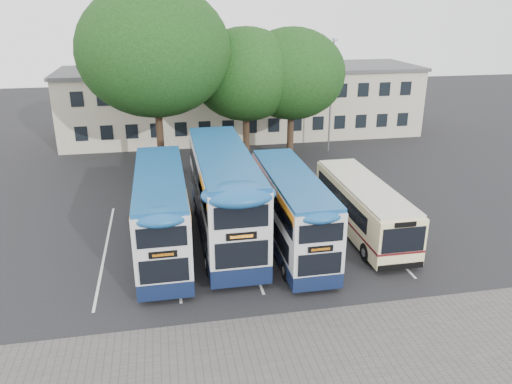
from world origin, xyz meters
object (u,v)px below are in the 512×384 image
Objects in this scene: tree_mid at (246,74)px; bus_dd_right at (291,208)px; tree_left at (154,51)px; tree_right at (292,74)px; lamp_post at (331,90)px; bus_single at (363,205)px; bus_dd_mid at (224,191)px; bus_dd_left at (161,209)px.

tree_mid is 1.08× the size of bus_dd_right.
tree_mid is 15.07m from bus_dd_right.
tree_left is 10.31m from tree_right.
bus_single is at bearing -102.18° from lamp_post.
bus_dd_right is at bearing -63.58° from tree_left.
tree_mid is at bearing -177.35° from tree_right.
bus_dd_right is 1.01× the size of bus_single.
tree_right is (3.50, 0.16, -0.07)m from tree_mid.
bus_dd_mid is 7.45m from bus_single.
tree_right reaches higher than bus_single.
bus_dd_left is at bearing -131.59° from lamp_post.
tree_mid is at bearing 64.31° from bus_dd_left.
tree_mid is at bearing 75.07° from bus_dd_mid.
bus_dd_mid is 3.63m from bus_dd_right.
lamp_post is 0.92× the size of bus_dd_left.
lamp_post is 21.03m from bus_dd_left.
tree_mid is 14.81m from bus_single.
bus_dd_mid is at bearing -73.94° from tree_left.
tree_left is 16.99m from bus_single.
bus_dd_left reaches higher than bus_dd_right.
tree_left is 1.40× the size of bus_single.
tree_mid is at bearing -164.72° from lamp_post.
tree_mid reaches higher than bus_dd_left.
tree_right reaches higher than bus_dd_right.
bus_dd_left is at bearing -126.11° from tree_right.
tree_mid reaches higher than bus_dd_right.
tree_mid is at bearing 89.10° from bus_dd_right.
lamp_post is at bearing 65.28° from bus_dd_right.
tree_right is at bearing -154.26° from lamp_post.
tree_left reaches higher than bus_dd_right.
bus_single is (4.00, -13.28, -5.19)m from tree_mid.
bus_dd_left is 10.56m from bus_single.
tree_mid is (6.42, 1.88, -1.90)m from tree_left.
tree_left is (-13.71, -3.87, 3.58)m from lamp_post.
lamp_post is 0.98× the size of bus_single.
lamp_post is at bearing 15.28° from tree_mid.
bus_dd_right reaches higher than bus_single.
bus_dd_left is 3.37m from bus_dd_mid.
tree_left is at bearing -168.37° from tree_right.
bus_single is at bearing -87.86° from tree_right.
tree_left is at bearing 132.41° from bus_single.
bus_dd_right is (6.19, -12.46, -6.52)m from tree_left.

